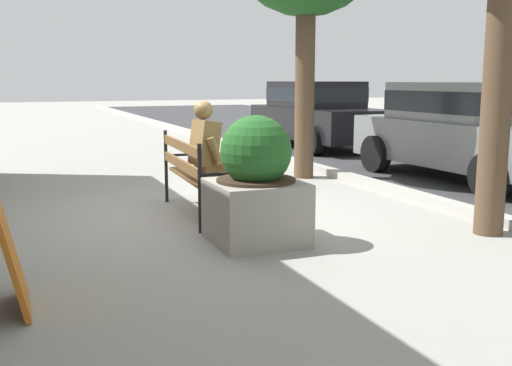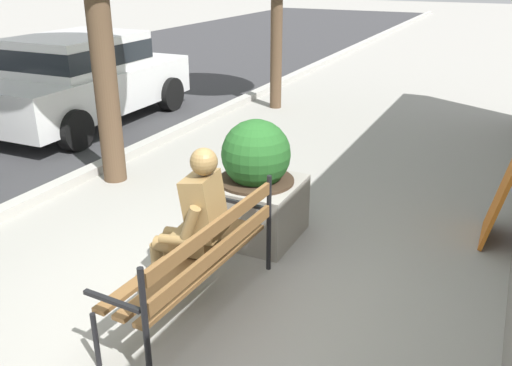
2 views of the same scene
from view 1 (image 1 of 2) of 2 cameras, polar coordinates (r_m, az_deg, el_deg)
ground_plane at (r=7.29m, az=-5.03°, el=-3.00°), size 80.00×80.00×0.00m
curb_stone at (r=8.57m, az=13.80°, el=-0.91°), size 60.00×0.20×0.12m
park_bench at (r=7.20m, az=-5.85°, el=1.24°), size 1.82×0.61×0.95m
bronze_statue_seated at (r=7.06m, az=-3.74°, el=2.11°), size 0.61×0.81×1.37m
concrete_planter at (r=5.93m, az=0.00°, el=-0.30°), size 0.87×0.87×1.27m
parked_car_black at (r=14.49m, az=5.77°, el=6.68°), size 4.14×2.00×1.56m
parked_car_grey at (r=10.27m, az=19.36°, el=4.94°), size 4.14×2.00×1.56m
leaning_signboard at (r=4.54m, az=-22.32°, el=-5.69°), size 0.70×0.23×0.89m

